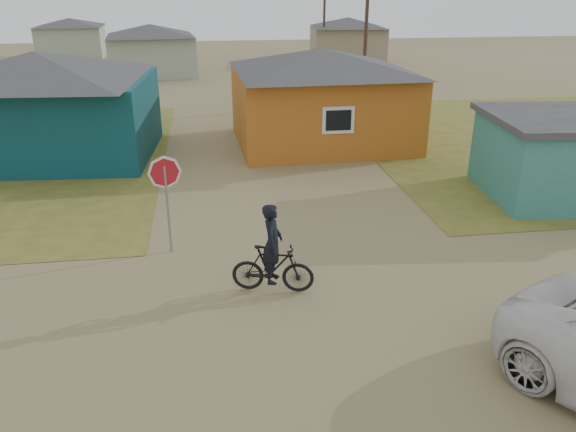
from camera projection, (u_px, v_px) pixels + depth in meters
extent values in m
plane|color=#8D7C51|center=(337.00, 335.00, 10.93)|extent=(120.00, 120.00, 0.00)
cube|color=#0B373F|center=(44.00, 119.00, 21.55)|extent=(8.40, 6.54, 3.00)
pyramid|color=#363638|center=(35.00, 65.00, 20.78)|extent=(8.93, 7.08, 1.00)
cube|color=#BB631C|center=(322.00, 107.00, 23.46)|extent=(7.21, 6.24, 3.00)
pyramid|color=#363638|center=(323.00, 59.00, 22.71)|extent=(7.72, 6.76, 0.90)
cube|color=silver|center=(338.00, 120.00, 20.64)|extent=(1.20, 0.06, 1.00)
cube|color=black|center=(338.00, 120.00, 20.61)|extent=(0.95, 0.04, 0.75)
cube|color=#9DAB93|center=(152.00, 56.00, 40.64)|extent=(6.49, 5.60, 2.80)
pyramid|color=#363638|center=(150.00, 30.00, 39.94)|extent=(7.04, 6.15, 0.80)
cube|color=gray|center=(347.00, 44.00, 48.24)|extent=(6.41, 5.50, 2.80)
pyramid|color=#363638|center=(348.00, 22.00, 47.54)|extent=(6.95, 6.05, 0.80)
cube|color=#9DAB93|center=(72.00, 42.00, 50.56)|extent=(5.75, 5.28, 2.70)
pyramid|color=#363638|center=(69.00, 22.00, 49.90)|extent=(6.28, 5.81, 0.70)
cylinder|color=#412F27|center=(366.00, 29.00, 30.33)|extent=(0.20, 0.20, 8.00)
cylinder|color=#412F27|center=(324.00, 14.00, 45.08)|extent=(0.20, 0.20, 8.00)
cylinder|color=gray|center=(168.00, 210.00, 13.88)|extent=(0.07, 0.07, 2.27)
imported|color=black|center=(273.00, 269.00, 12.29)|extent=(1.89, 0.93, 1.09)
imported|color=black|center=(272.00, 243.00, 12.05)|extent=(0.57, 0.74, 1.80)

